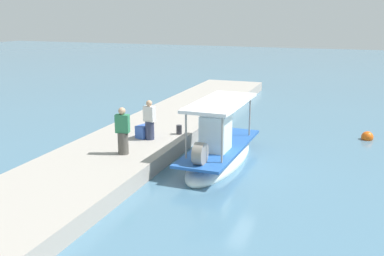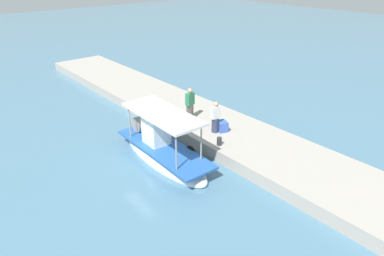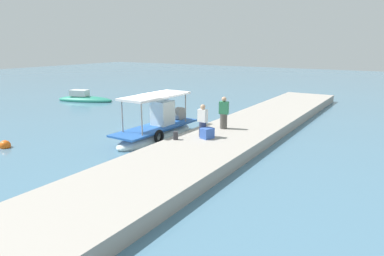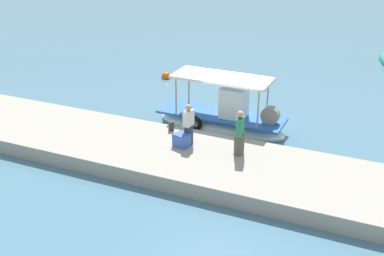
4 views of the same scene
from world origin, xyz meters
The scene contains 7 objects.
ground_plane centered at (0.00, 0.00, 0.00)m, with size 120.00×120.00×0.00m, color teal.
dock_quay centered at (0.00, -4.07, 0.30)m, with size 36.00×4.17×0.60m, color #A39C92.
main_fishing_boat centered at (-0.58, -0.20, 0.47)m, with size 6.05×1.95×2.83m.
fisherman_near_bollard centered at (1.26, -3.41, 1.41)m, with size 0.46×0.54×1.78m.
fisherman_by_crate centered at (-0.88, -3.31, 1.35)m, with size 0.42×0.50×1.66m.
mooring_bollard centered at (-2.06, -2.46, 0.80)m, with size 0.24×0.24×0.40m, color #2D2D33.
cargo_crate centered at (-1.03, -3.66, 0.86)m, with size 0.59×0.47×0.53m, color #3860BC.
Camera 2 is at (-12.41, 7.97, 8.54)m, focal length 32.37 mm.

